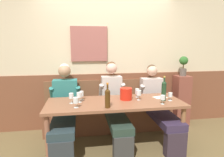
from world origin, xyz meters
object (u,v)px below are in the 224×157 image
wine_glass_center_front (82,94)px  wine_glass_mid_right (71,96)px  person_center_right_seat (114,102)px  wine_glass_center_rear (139,93)px  wine_bottle_amber_mid (164,90)px  wine_glass_right_end (76,101)px  wall_bench (109,115)px  dining_table (115,107)px  ice_bucket (126,94)px  wine_glass_near_bucket (79,95)px  wine_bottle_clear_water (108,98)px  wine_glass_mid_left (137,91)px  potted_plant (183,65)px  wine_glass_left_end (170,95)px  person_center_left_seat (64,105)px  wine_glass_by_bottle (163,98)px  person_right_seat (158,103)px

wine_glass_center_front → wine_glass_mid_right: wine_glass_mid_right is taller
person_center_right_seat → wine_glass_center_front: bearing=-163.7°
wine_glass_center_rear → wine_glass_center_front: 0.89m
wine_bottle_amber_mid → wine_glass_right_end: wine_bottle_amber_mid is taller
wine_bottle_amber_mid → wall_bench: bearing=135.8°
dining_table → wine_glass_mid_right: 0.68m
wall_bench → ice_bucket: same height
wine_glass_center_front → wine_glass_near_bucket: bearing=-107.2°
wine_bottle_clear_water → wine_glass_mid_left: size_ratio=2.44×
wine_bottle_clear_water → potted_plant: potted_plant is taller
person_center_right_seat → potted_plant: potted_plant is taller
wall_bench → wine_glass_mid_left: bearing=-50.0°
wine_bottle_clear_water → wine_glass_left_end: bearing=10.2°
wall_bench → wine_glass_right_end: size_ratio=16.38×
person_center_left_seat → wine_glass_center_rear: bearing=-14.6°
wine_glass_by_bottle → wine_glass_mid_right: wine_glass_mid_right is taller
dining_table → wine_glass_near_bucket: 0.58m
wine_glass_near_bucket → potted_plant: size_ratio=0.39×
wall_bench → wine_glass_right_end: bearing=-124.0°
wine_bottle_amber_mid → wine_glass_mid_right: size_ratio=2.48×
person_center_left_seat → wine_glass_center_front: bearing=-29.2°
wall_bench → person_center_left_seat: 0.93m
person_center_left_seat → ice_bucket: (0.98, -0.24, 0.22)m
wine_glass_near_bucket → person_center_right_seat: bearing=25.2°
dining_table → wine_glass_mid_left: 0.48m
wall_bench → wine_glass_by_bottle: (0.67, -0.90, 0.57)m
wine_glass_left_end → person_center_right_seat: bearing=152.6°
wine_glass_center_front → wine_glass_left_end: 1.38m
wine_glass_mid_right → wine_glass_left_end: wine_glass_mid_right is taller
wine_bottle_amber_mid → wine_glass_left_end: wine_bottle_amber_mid is taller
potted_plant → wine_glass_right_end: bearing=-156.5°
person_center_left_seat → wine_bottle_clear_water: bearing=-43.3°
ice_bucket → wine_glass_left_end: ice_bucket is taller
person_center_right_seat → ice_bucket: (0.14, -0.24, 0.21)m
wine_glass_left_end → potted_plant: 1.08m
wine_glass_by_bottle → ice_bucket: bearing=145.6°
person_center_right_seat → wine_glass_mid_right: (-0.70, -0.32, 0.22)m
wine_glass_center_rear → wine_glass_center_front: (-0.88, 0.14, -0.02)m
wine_glass_center_rear → potted_plant: (1.11, 0.68, 0.36)m
wine_glass_mid_left → wine_glass_right_end: 1.06m
wall_bench → wine_bottle_clear_water: wine_bottle_clear_water is taller
person_center_left_seat → wine_glass_near_bucket: 0.44m
wine_glass_center_front → wine_bottle_clear_water: bearing=-51.4°
wine_glass_right_end → wine_glass_near_bucket: bearing=79.8°
person_center_right_seat → wine_glass_mid_right: size_ratio=8.42×
wine_glass_by_bottle → person_center_left_seat: bearing=158.7°
wall_bench → wine_bottle_clear_water: size_ratio=6.78×
person_right_seat → person_center_right_seat: bearing=178.6°
person_center_right_seat → wall_bench: bearing=98.2°
ice_bucket → wine_bottle_amber_mid: bearing=-15.2°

